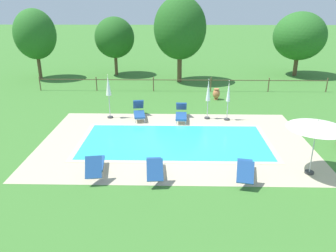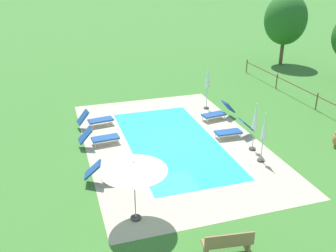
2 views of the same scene
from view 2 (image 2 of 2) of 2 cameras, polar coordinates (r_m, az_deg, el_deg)
ground_plane at (r=18.42m, az=0.62°, el=-2.45°), size 160.00×160.00×0.00m
pool_deck_paving at (r=18.41m, az=0.62°, el=-2.44°), size 12.69×8.17×0.01m
swimming_pool_water at (r=18.41m, az=0.62°, el=-2.44°), size 8.70×4.17×0.01m
pool_coping_rim at (r=18.41m, az=0.62°, el=-2.42°), size 9.18×4.65×0.01m
sun_lounger_north_near_steps at (r=20.39m, az=-10.80°, el=0.98°), size 0.86×1.94×0.97m
sun_lounger_north_mid at (r=19.06m, az=9.80°, el=-0.62°), size 0.65×1.96×0.90m
sun_lounger_north_far at (r=15.25m, az=-8.60°, el=-7.04°), size 0.97×2.02×0.91m
sun_lounger_north_end at (r=18.28m, az=-10.21°, el=-1.71°), size 0.77×1.95×0.95m
sun_lounger_south_near_corner at (r=21.14m, az=7.51°, el=2.04°), size 0.88×1.96×0.96m
patio_umbrella_open_foreground at (r=12.25m, az=-5.17°, el=-6.10°), size 2.20×2.20×2.25m
patio_umbrella_closed_row_west at (r=22.15m, az=5.93°, el=6.85°), size 0.32×0.32×2.53m
patio_umbrella_closed_row_mid_west at (r=16.62m, az=14.17°, el=-0.78°), size 0.32×0.32×2.29m
patio_umbrella_closed_row_centre at (r=17.54m, az=12.92°, el=0.89°), size 0.32×0.32×2.31m
wooden_bench_lawn_side at (r=11.82m, az=8.96°, el=-16.87°), size 0.64×1.55×0.87m
tree_east_mid at (r=33.36m, az=17.21°, el=15.03°), size 3.42×3.42×5.76m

